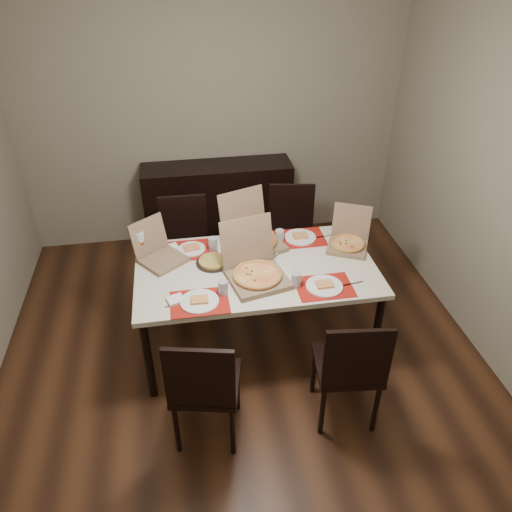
% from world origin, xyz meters
% --- Properties ---
extents(ground, '(3.80, 4.00, 0.02)m').
position_xyz_m(ground, '(0.00, 0.00, -0.01)').
color(ground, '#412414').
rests_on(ground, ground).
extents(room_walls, '(3.84, 4.02, 2.62)m').
position_xyz_m(room_walls, '(0.00, 0.43, 1.73)').
color(room_walls, gray).
rests_on(room_walls, ground).
extents(sideboard, '(1.50, 0.40, 0.90)m').
position_xyz_m(sideboard, '(0.00, 1.78, 0.45)').
color(sideboard, black).
rests_on(sideboard, ground).
extents(dining_table, '(1.80, 1.00, 0.75)m').
position_xyz_m(dining_table, '(0.13, 0.19, 0.68)').
color(dining_table, beige).
rests_on(dining_table, ground).
extents(chair_near_left, '(0.50, 0.50, 0.93)m').
position_xyz_m(chair_near_left, '(-0.34, -0.68, 0.51)').
color(chair_near_left, black).
rests_on(chair_near_left, ground).
extents(chair_near_right, '(0.46, 0.46, 0.93)m').
position_xyz_m(chair_near_right, '(0.61, -0.68, 0.51)').
color(chair_near_right, black).
rests_on(chair_near_right, ground).
extents(chair_far_left, '(0.43, 0.43, 0.93)m').
position_xyz_m(chair_far_left, '(-0.37, 0.99, 0.51)').
color(chair_far_left, black).
rests_on(chair_far_left, ground).
extents(chair_far_right, '(0.49, 0.49, 0.93)m').
position_xyz_m(chair_far_right, '(0.61, 1.06, 0.51)').
color(chair_far_right, black).
rests_on(chair_far_right, ground).
extents(setting_near_left, '(0.44, 0.30, 0.11)m').
position_xyz_m(setting_near_left, '(-0.29, -0.14, 0.77)').
color(setting_near_left, '#AC130B').
rests_on(setting_near_left, dining_table).
extents(setting_near_right, '(0.53, 0.30, 0.11)m').
position_xyz_m(setting_near_right, '(0.52, -0.12, 0.77)').
color(setting_near_right, '#AC130B').
rests_on(setting_near_right, dining_table).
extents(setting_far_left, '(0.43, 0.30, 0.11)m').
position_xyz_m(setting_far_left, '(-0.30, 0.50, 0.77)').
color(setting_far_left, '#AC130B').
rests_on(setting_far_left, dining_table).
extents(setting_far_right, '(0.48, 0.30, 0.11)m').
position_xyz_m(setting_far_right, '(0.51, 0.53, 0.77)').
color(setting_far_right, '#AC130B').
rests_on(setting_far_right, dining_table).
extents(napkin_loose, '(0.16, 0.16, 0.02)m').
position_xyz_m(napkin_loose, '(0.14, 0.09, 0.76)').
color(napkin_loose, white).
rests_on(napkin_loose, dining_table).
extents(pizza_box_center, '(0.49, 0.52, 0.40)m').
position_xyz_m(pizza_box_center, '(0.11, 0.05, 0.81)').
color(pizza_box_center, brown).
rests_on(pizza_box_center, dining_table).
extents(pizza_box_right, '(0.41, 0.43, 0.30)m').
position_xyz_m(pizza_box_right, '(0.91, 0.36, 0.80)').
color(pizza_box_right, brown).
rests_on(pizza_box_right, dining_table).
extents(pizza_box_left, '(0.44, 0.45, 0.30)m').
position_xyz_m(pizza_box_left, '(-0.58, 0.42, 0.81)').
color(pizza_box_left, brown).
rests_on(pizza_box_left, dining_table).
extents(pizza_box_extra, '(0.53, 0.55, 0.40)m').
position_xyz_m(pizza_box_extra, '(0.16, 0.51, 0.81)').
color(pizza_box_extra, brown).
rests_on(pizza_box_extra, dining_table).
extents(faina_plate, '(0.26, 0.26, 0.03)m').
position_xyz_m(faina_plate, '(-0.18, 0.30, 0.76)').
color(faina_plate, black).
rests_on(faina_plate, dining_table).
extents(dip_bowl, '(0.15, 0.15, 0.03)m').
position_xyz_m(dip_bowl, '(0.27, 0.35, 0.76)').
color(dip_bowl, white).
rests_on(dip_bowl, dining_table).
extents(soda_bottle, '(0.09, 0.09, 0.26)m').
position_xyz_m(soda_bottle, '(-0.72, 0.48, 0.86)').
color(soda_bottle, silver).
rests_on(soda_bottle, dining_table).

